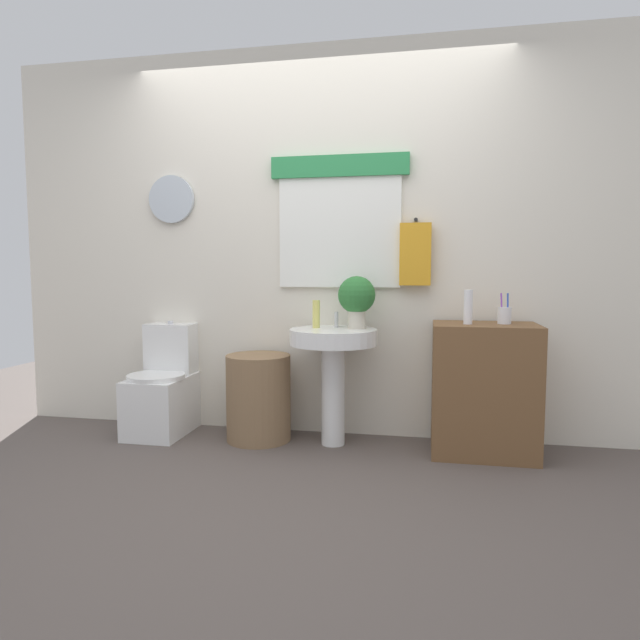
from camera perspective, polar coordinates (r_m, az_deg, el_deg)
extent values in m
plane|color=#564C47|center=(2.88, -4.83, -17.61)|extent=(8.00, 8.00, 0.00)
cube|color=silver|center=(3.78, -0.18, 7.98)|extent=(4.40, 0.10, 2.60)
cube|color=white|center=(3.69, 2.02, 9.13)|extent=(0.81, 0.03, 0.73)
cube|color=#2D894C|center=(3.73, 2.01, 15.69)|extent=(0.91, 0.04, 0.14)
cylinder|color=silver|center=(4.07, -15.16, 12.00)|extent=(0.33, 0.03, 0.33)
cylinder|color=black|center=(3.64, 9.92, 10.19)|extent=(0.02, 0.06, 0.02)
cube|color=gold|center=(3.61, 9.86, 6.74)|extent=(0.20, 0.05, 0.40)
cube|color=white|center=(3.94, -16.16, -8.51)|extent=(0.36, 0.50, 0.39)
cylinder|color=white|center=(3.85, -16.65, -5.64)|extent=(0.38, 0.38, 0.03)
cube|color=white|center=(4.02, -15.19, -2.84)|extent=(0.34, 0.18, 0.35)
cylinder|color=silver|center=(4.00, -15.25, -0.23)|extent=(0.04, 0.04, 0.02)
cylinder|color=#846647|center=(3.66, -6.40, -8.00)|extent=(0.42, 0.42, 0.56)
cylinder|color=white|center=(3.54, 1.37, -7.76)|extent=(0.15, 0.15, 0.65)
cylinder|color=white|center=(3.48, 1.38, -1.76)|extent=(0.56, 0.56, 0.10)
cylinder|color=silver|center=(3.58, 1.71, 0.05)|extent=(0.03, 0.03, 0.10)
cube|color=brown|center=(3.50, 16.66, -6.89)|extent=(0.62, 0.44, 0.80)
cylinder|color=#DBD166|center=(3.53, -0.40, 0.62)|extent=(0.05, 0.05, 0.18)
cylinder|color=beige|center=(3.50, 3.81, 0.09)|extent=(0.11, 0.11, 0.12)
sphere|color=#2D7033|center=(3.49, 3.82, 2.62)|extent=(0.24, 0.24, 0.24)
cylinder|color=white|center=(3.38, 15.12, 1.31)|extent=(0.05, 0.05, 0.20)
cylinder|color=silver|center=(3.46, 18.59, 0.44)|extent=(0.08, 0.08, 0.10)
cylinder|color=blue|center=(3.46, 18.91, 1.17)|extent=(0.02, 0.03, 0.18)
cylinder|color=purple|center=(3.45, 18.34, 1.19)|extent=(0.02, 0.04, 0.18)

